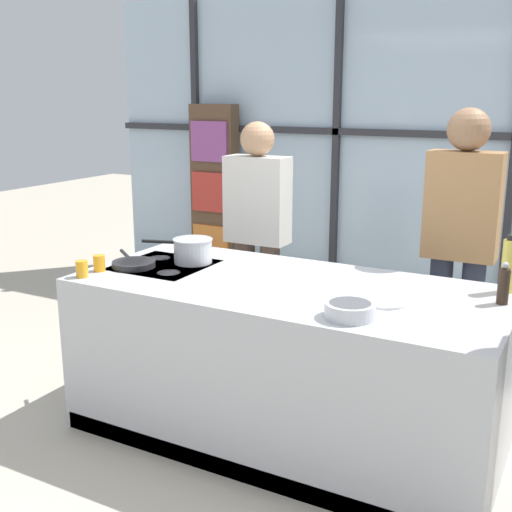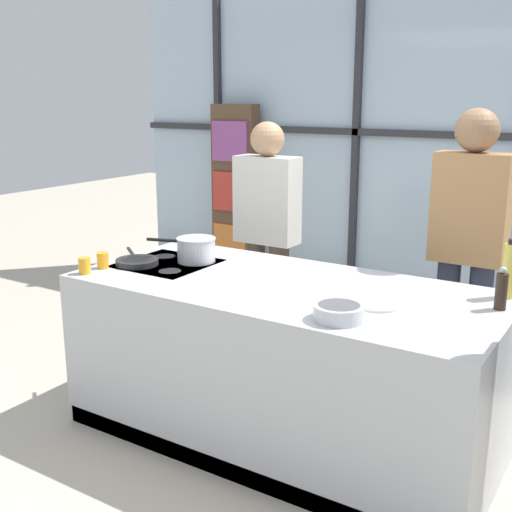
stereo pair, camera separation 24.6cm
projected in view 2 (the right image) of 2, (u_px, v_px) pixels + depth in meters
ground_plane at (283, 435)px, 3.63m from camera, size 18.00×18.00×0.00m
back_window_wall at (441, 151)px, 5.46m from camera, size 6.40×0.10×2.80m
bookshelf at (235, 194)px, 6.48m from camera, size 0.48×0.19×1.78m
demo_island at (283, 362)px, 3.52m from camera, size 2.30×1.05×0.89m
spectator_far_left at (267, 227)px, 4.55m from camera, size 0.45×0.24×1.69m
spectator_center_left at (468, 239)px, 3.80m from camera, size 0.43×0.25×1.80m
frying_pan at (137, 261)px, 3.80m from camera, size 0.39×0.34×0.04m
saucepan at (196, 249)px, 3.85m from camera, size 0.43×0.24×0.15m
white_plate at (378, 304)px, 3.06m from camera, size 0.22×0.22×0.01m
mixing_bowl at (339, 312)px, 2.86m from camera, size 0.23×0.23×0.07m
oil_bottle at (510, 270)px, 3.15m from camera, size 0.07×0.07×0.30m
pepper_grinder at (501, 290)px, 2.99m from camera, size 0.06×0.06×0.21m
juice_glass_near at (84, 266)px, 3.60m from camera, size 0.07×0.07×0.09m
juice_glass_far at (103, 260)px, 3.71m from camera, size 0.07×0.07×0.09m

